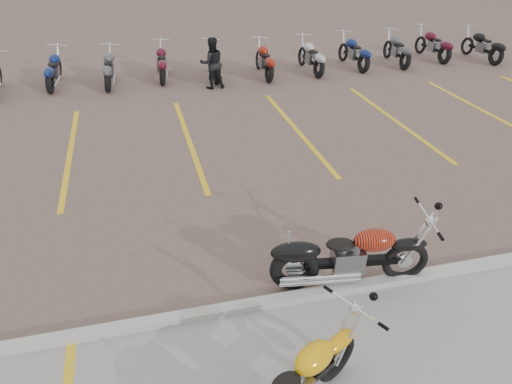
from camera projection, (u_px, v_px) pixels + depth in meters
The scene contains 6 objects.
ground at pixel (221, 231), 8.50m from camera, with size 100.00×100.00×0.00m, color #6E5A4E.
curb at pixel (249, 306), 6.78m from camera, with size 60.00×0.18×0.12m, color #ADAAA3.
parking_stripes at pixel (189, 140), 11.88m from camera, with size 38.00×5.50×0.01m, color gold, non-canonical shape.
flame_cruiser at pixel (346, 258), 7.05m from camera, with size 2.30×0.50×0.95m.
person_b at pixel (212, 63), 15.10m from camera, with size 0.75×0.58×1.54m, color black.
bg_bike_row at pixel (212, 60), 16.23m from camera, with size 20.53×2.03×1.10m.
Camera 1 is at (-1.19, -7.02, 4.72)m, focal length 35.00 mm.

